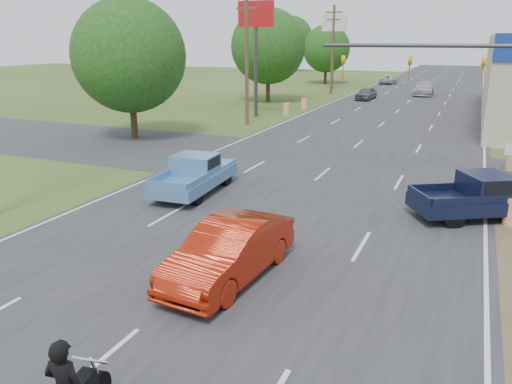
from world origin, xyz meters
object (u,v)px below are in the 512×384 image
at_px(red_convertible, 229,251).
at_px(blue_pickup, 196,173).
at_px(distant_car_white, 389,80).
at_px(distant_car_silver, 424,89).
at_px(navy_pickup, 485,196).
at_px(distant_car_grey, 366,94).

relative_size(red_convertible, blue_pickup, 0.96).
bearing_deg(blue_pickup, distant_car_white, 87.44).
bearing_deg(blue_pickup, distant_car_silver, 79.68).
bearing_deg(red_convertible, distant_car_white, 100.12).
bearing_deg(distant_car_white, blue_pickup, 95.08).
distance_m(distant_car_silver, distant_car_white, 15.70).
xyz_separation_m(blue_pickup, navy_pickup, (11.26, 1.36, 0.01)).
bearing_deg(navy_pickup, blue_pickup, -114.57).
xyz_separation_m(red_convertible, blue_pickup, (-4.92, 6.69, 0.03)).
relative_size(blue_pickup, distant_car_grey, 1.28).
relative_size(blue_pickup, distant_car_silver, 0.96).
bearing_deg(distant_car_grey, blue_pickup, -84.52).
relative_size(distant_car_grey, distant_car_silver, 0.75).
bearing_deg(navy_pickup, red_convertible, -69.69).
relative_size(blue_pickup, distant_car_white, 1.15).
relative_size(red_convertible, distant_car_grey, 1.23).
bearing_deg(blue_pickup, navy_pickup, 2.92).
height_order(red_convertible, distant_car_silver, red_convertible).
distance_m(red_convertible, blue_pickup, 8.30).
bearing_deg(red_convertible, navy_pickup, 56.30).
xyz_separation_m(red_convertible, distant_car_grey, (-5.22, 43.49, -0.13)).
xyz_separation_m(red_convertible, distant_car_silver, (-0.02, 50.65, -0.03)).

